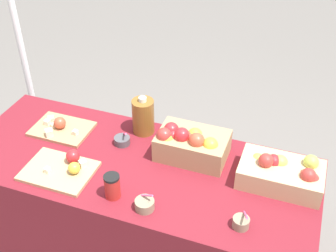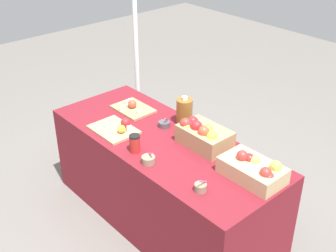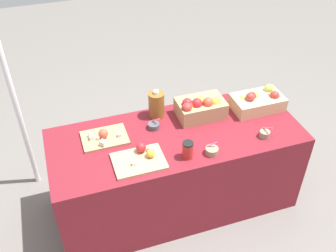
{
  "view_description": "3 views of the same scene",
  "coord_description": "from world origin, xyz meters",
  "px_view_note": "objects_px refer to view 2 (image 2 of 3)",
  "views": [
    {
      "loc": [
        0.75,
        -1.56,
        2.26
      ],
      "look_at": [
        0.16,
        0.07,
        0.98
      ],
      "focal_mm": 46.53,
      "sensor_mm": 36.0,
      "label": 1
    },
    {
      "loc": [
        2.08,
        -1.79,
        2.41
      ],
      "look_at": [
        0.1,
        -0.04,
        0.91
      ],
      "focal_mm": 46.92,
      "sensor_mm": 36.0,
      "label": 2
    },
    {
      "loc": [
        -0.77,
        -2.1,
        2.61
      ],
      "look_at": [
        -0.07,
        -0.02,
        0.86
      ],
      "focal_mm": 41.78,
      "sensor_mm": 36.0,
      "label": 3
    }
  ],
  "objects_px": {
    "apple_crate_left": "(253,169)",
    "cutting_board_front": "(117,128)",
    "sample_bowl_near": "(164,124)",
    "sample_bowl_far": "(148,160)",
    "cutting_board_back": "(133,108)",
    "apple_crate_middle": "(202,134)",
    "sample_bowl_mid": "(201,187)",
    "tent_pole": "(136,41)",
    "cider_jug": "(184,112)",
    "coffee_cup": "(135,143)"
  },
  "relations": [
    {
      "from": "apple_crate_left",
      "to": "cutting_board_front",
      "type": "relative_size",
      "value": 1.14
    },
    {
      "from": "sample_bowl_near",
      "to": "sample_bowl_far",
      "type": "xyz_separation_m",
      "value": [
        0.3,
        -0.4,
        0.0
      ]
    },
    {
      "from": "cutting_board_back",
      "to": "apple_crate_middle",
      "type": "bearing_deg",
      "value": 2.73
    },
    {
      "from": "sample_bowl_mid",
      "to": "tent_pole",
      "type": "bearing_deg",
      "value": 153.59
    },
    {
      "from": "sample_bowl_near",
      "to": "cider_jug",
      "type": "bearing_deg",
      "value": 65.31
    },
    {
      "from": "cutting_board_front",
      "to": "coffee_cup",
      "type": "height_order",
      "value": "coffee_cup"
    },
    {
      "from": "cutting_board_front",
      "to": "sample_bowl_mid",
      "type": "bearing_deg",
      "value": -2.88
    },
    {
      "from": "cider_jug",
      "to": "coffee_cup",
      "type": "xyz_separation_m",
      "value": [
        0.06,
        -0.53,
        -0.04
      ]
    },
    {
      "from": "cutting_board_front",
      "to": "cider_jug",
      "type": "relative_size",
      "value": 1.54
    },
    {
      "from": "cutting_board_back",
      "to": "tent_pole",
      "type": "relative_size",
      "value": 0.16
    },
    {
      "from": "apple_crate_left",
      "to": "apple_crate_middle",
      "type": "bearing_deg",
      "value": 175.16
    },
    {
      "from": "sample_bowl_near",
      "to": "cider_jug",
      "type": "height_order",
      "value": "cider_jug"
    },
    {
      "from": "cutting_board_back",
      "to": "sample_bowl_far",
      "type": "relative_size",
      "value": 3.52
    },
    {
      "from": "sample_bowl_mid",
      "to": "tent_pole",
      "type": "xyz_separation_m",
      "value": [
        -1.72,
        0.85,
        0.3
      ]
    },
    {
      "from": "cider_jug",
      "to": "cutting_board_front",
      "type": "bearing_deg",
      "value": -119.27
    },
    {
      "from": "sample_bowl_far",
      "to": "sample_bowl_mid",
      "type": "bearing_deg",
      "value": 5.93
    },
    {
      "from": "cutting_board_back",
      "to": "sample_bowl_near",
      "type": "bearing_deg",
      "value": 1.53
    },
    {
      "from": "apple_crate_middle",
      "to": "cider_jug",
      "type": "height_order",
      "value": "cider_jug"
    },
    {
      "from": "cutting_board_front",
      "to": "sample_bowl_mid",
      "type": "height_order",
      "value": "sample_bowl_mid"
    },
    {
      "from": "apple_crate_left",
      "to": "coffee_cup",
      "type": "height_order",
      "value": "apple_crate_left"
    },
    {
      "from": "apple_crate_left",
      "to": "coffee_cup",
      "type": "distance_m",
      "value": 0.83
    },
    {
      "from": "cutting_board_front",
      "to": "sample_bowl_near",
      "type": "bearing_deg",
      "value": 58.7
    },
    {
      "from": "apple_crate_left",
      "to": "cider_jug",
      "type": "bearing_deg",
      "value": 168.55
    },
    {
      "from": "apple_crate_middle",
      "to": "cider_jug",
      "type": "relative_size",
      "value": 1.6
    },
    {
      "from": "sample_bowl_far",
      "to": "tent_pole",
      "type": "bearing_deg",
      "value": 144.77
    },
    {
      "from": "tent_pole",
      "to": "sample_bowl_mid",
      "type": "bearing_deg",
      "value": -26.41
    },
    {
      "from": "sample_bowl_mid",
      "to": "cider_jug",
      "type": "distance_m",
      "value": 0.85
    },
    {
      "from": "apple_crate_middle",
      "to": "sample_bowl_mid",
      "type": "xyz_separation_m",
      "value": [
        0.37,
        -0.38,
        -0.06
      ]
    },
    {
      "from": "sample_bowl_far",
      "to": "apple_crate_left",
      "type": "bearing_deg",
      "value": 34.26
    },
    {
      "from": "sample_bowl_mid",
      "to": "coffee_cup",
      "type": "relative_size",
      "value": 0.83
    },
    {
      "from": "apple_crate_left",
      "to": "sample_bowl_far",
      "type": "relative_size",
      "value": 4.3
    },
    {
      "from": "apple_crate_middle",
      "to": "cutting_board_back",
      "type": "distance_m",
      "value": 0.77
    },
    {
      "from": "apple_crate_left",
      "to": "sample_bowl_near",
      "type": "height_order",
      "value": "apple_crate_left"
    },
    {
      "from": "coffee_cup",
      "to": "apple_crate_middle",
      "type": "bearing_deg",
      "value": 58.4
    },
    {
      "from": "tent_pole",
      "to": "cutting_board_back",
      "type": "bearing_deg",
      "value": -40.77
    },
    {
      "from": "cutting_board_back",
      "to": "cider_jug",
      "type": "bearing_deg",
      "value": 19.24
    },
    {
      "from": "tent_pole",
      "to": "apple_crate_middle",
      "type": "bearing_deg",
      "value": -19.1
    },
    {
      "from": "sample_bowl_mid",
      "to": "cutting_board_back",
      "type": "bearing_deg",
      "value": 162.91
    },
    {
      "from": "apple_crate_middle",
      "to": "sample_bowl_mid",
      "type": "bearing_deg",
      "value": -46.42
    },
    {
      "from": "apple_crate_left",
      "to": "sample_bowl_mid",
      "type": "xyz_separation_m",
      "value": [
        -0.13,
        -0.34,
        -0.04
      ]
    },
    {
      "from": "sample_bowl_mid",
      "to": "apple_crate_left",
      "type": "bearing_deg",
      "value": 69.7
    },
    {
      "from": "apple_crate_left",
      "to": "sample_bowl_mid",
      "type": "distance_m",
      "value": 0.37
    },
    {
      "from": "cutting_board_front",
      "to": "sample_bowl_far",
      "type": "relative_size",
      "value": 3.77
    },
    {
      "from": "apple_crate_middle",
      "to": "tent_pole",
      "type": "distance_m",
      "value": 1.45
    },
    {
      "from": "apple_crate_left",
      "to": "tent_pole",
      "type": "relative_size",
      "value": 0.19
    },
    {
      "from": "cutting_board_front",
      "to": "tent_pole",
      "type": "height_order",
      "value": "tent_pole"
    },
    {
      "from": "sample_bowl_near",
      "to": "sample_bowl_mid",
      "type": "height_order",
      "value": "sample_bowl_mid"
    },
    {
      "from": "apple_crate_middle",
      "to": "sample_bowl_far",
      "type": "relative_size",
      "value": 3.91
    },
    {
      "from": "apple_crate_middle",
      "to": "sample_bowl_near",
      "type": "distance_m",
      "value": 0.39
    },
    {
      "from": "cutting_board_back",
      "to": "cider_jug",
      "type": "xyz_separation_m",
      "value": [
        0.45,
        0.16,
        0.09
      ]
    }
  ]
}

